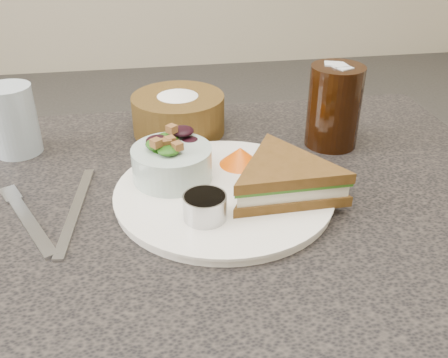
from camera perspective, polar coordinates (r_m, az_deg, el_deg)
name	(u,v)px	position (r m, az deg, el deg)	size (l,w,h in m)	color
dinner_plate	(224,193)	(0.70, 0.00, -1.66)	(0.30, 0.30, 0.01)	white
sandwich	(284,179)	(0.68, 6.91, 0.03)	(0.19, 0.19, 0.05)	brown
salad_bowl	(172,158)	(0.71, -5.98, 2.42)	(0.11, 0.11, 0.07)	#A8BEB5
dressing_ramekin	(205,207)	(0.63, -2.19, -3.24)	(0.06, 0.06, 0.03)	#A9AAAD
orange_wedge	(240,156)	(0.76, 1.86, 2.63)	(0.07, 0.07, 0.03)	#FF5A07
fork	(29,222)	(0.70, -21.36, -4.65)	(0.02, 0.17, 0.00)	#ADAEAF
knife	(76,210)	(0.70, -16.58, -3.37)	(0.01, 0.21, 0.00)	#AFAFAF
bread_basket	(178,108)	(0.89, -5.26, 8.14)	(0.16, 0.16, 0.09)	brown
cola_glass	(334,103)	(0.84, 12.51, 8.47)	(0.09, 0.09, 0.15)	black
water_glass	(13,120)	(0.87, -22.95, 6.21)	(0.07, 0.07, 0.11)	#A1B1BD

